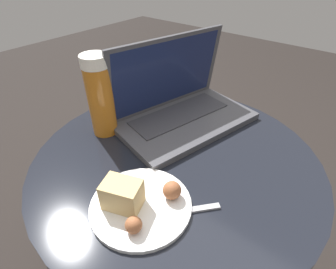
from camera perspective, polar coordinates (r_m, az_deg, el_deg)
table at (r=0.75m, az=1.54°, el=-13.19°), size 0.69×0.69×0.56m
laptop at (r=0.75m, az=2.59°, el=6.40°), size 0.42×0.30×0.23m
beer_glass at (r=0.69m, az=-14.54°, el=8.06°), size 0.07×0.07×0.22m
snack_plate at (r=0.53m, az=-6.70°, el=-14.27°), size 0.20×0.20×0.07m
fork at (r=0.52m, az=-0.16°, el=-16.88°), size 0.15×0.13×0.00m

